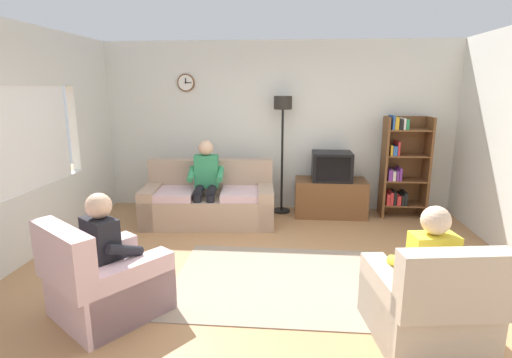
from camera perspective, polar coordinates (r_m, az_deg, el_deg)
name	(u,v)px	position (r m, az deg, el deg)	size (l,w,h in m)	color
ground_plane	(267,279)	(4.34, 1.59, -14.14)	(12.00, 12.00, 0.00)	#B27F51
back_wall_assembly	(277,127)	(6.55, 3.05, 7.51)	(6.20, 0.17, 2.70)	silver
couch	(209,202)	(5.97, -6.74, -3.27)	(1.97, 1.03, 0.90)	tan
tv_stand	(330,197)	(6.37, 10.60, -2.61)	(1.10, 0.56, 0.57)	brown
tv	(332,166)	(6.23, 10.81, 1.82)	(0.60, 0.49, 0.44)	black
bookshelf	(401,167)	(6.52, 20.14, 1.66)	(0.68, 0.36, 1.57)	brown
floor_lamp	(283,122)	(6.23, 3.84, 8.12)	(0.28, 0.28, 1.85)	black
armchair_near_window	(105,284)	(3.86, -20.80, -13.91)	(1.17, 1.18, 0.90)	beige
armchair_near_bookshelf	(427,307)	(3.56, 23.30, -16.51)	(0.92, 0.99, 0.90)	#BCAD99
area_rug	(280,281)	(4.30, 3.39, -14.37)	(2.20, 1.70, 0.01)	gray
person_on_couch	(206,178)	(5.78, -7.21, 0.10)	(0.54, 0.56, 1.24)	#338C59
person_in_left_armchair	(112,248)	(3.77, -19.98, -9.25)	(0.62, 0.64, 1.12)	black
person_in_right_armchair	(425,265)	(3.50, 23.12, -11.31)	(0.55, 0.57, 1.12)	yellow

